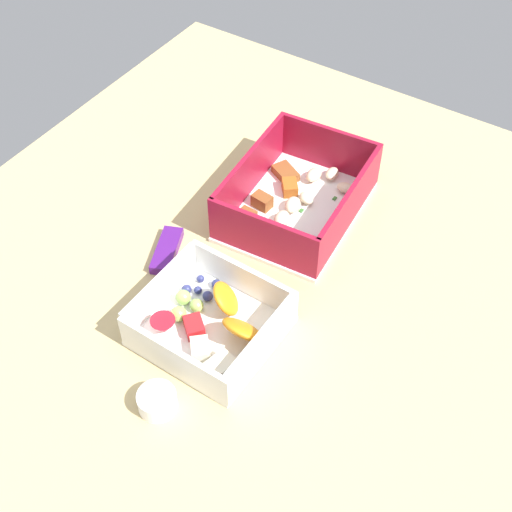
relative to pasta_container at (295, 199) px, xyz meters
The scene contains 5 objects.
table_surface 9.88cm from the pasta_container, 167.83° to the right, with size 80.00×80.00×2.00cm, color tan.
pasta_container is the anchor object (origin of this frame).
fruit_bowl 21.31cm from the pasta_container, behind, with size 13.81×14.23×5.00cm.
candy_bar 17.33cm from the pasta_container, 147.81° to the left, with size 7.00×2.40×1.20cm, color #51197A.
paper_cup_liner 31.81cm from the pasta_container, behind, with size 3.98×3.98×2.14cm, color white.
Camera 1 is at (-48.07, -29.02, 65.38)cm, focal length 49.88 mm.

